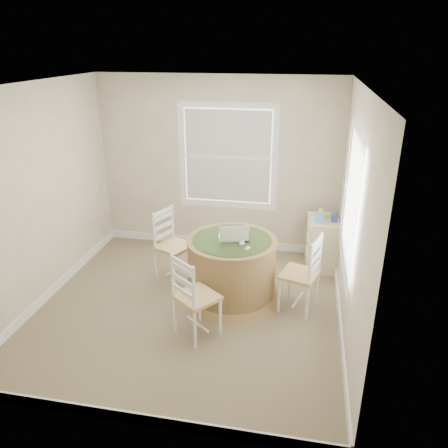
% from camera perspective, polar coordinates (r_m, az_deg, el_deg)
% --- Properties ---
extents(room, '(3.64, 3.64, 2.64)m').
position_cam_1_polar(room, '(4.96, -2.72, 2.66)').
color(room, '#837253').
rests_on(room, ground).
extents(round_table, '(1.28, 1.28, 0.79)m').
position_cam_1_polar(round_table, '(5.44, 1.02, -5.49)').
color(round_table, '#926741').
rests_on(round_table, ground).
extents(chair_left, '(0.53, 0.54, 0.95)m').
position_cam_1_polar(chair_left, '(5.88, -6.52, -2.88)').
color(chair_left, white).
rests_on(chair_left, ground).
extents(chair_near, '(0.58, 0.57, 0.95)m').
position_cam_1_polar(chair_near, '(4.75, -3.57, -9.42)').
color(chair_near, white).
rests_on(chair_near, ground).
extents(chair_right, '(0.51, 0.52, 0.95)m').
position_cam_1_polar(chair_right, '(5.24, 9.83, -6.44)').
color(chair_right, white).
rests_on(chair_right, ground).
extents(laptop, '(0.41, 0.38, 0.24)m').
position_cam_1_polar(laptop, '(5.26, 1.23, -1.72)').
color(laptop, white).
rests_on(laptop, round_table).
extents(mouse, '(0.09, 0.11, 0.03)m').
position_cam_1_polar(mouse, '(5.17, 2.35, -2.47)').
color(mouse, white).
rests_on(mouse, round_table).
extents(phone, '(0.07, 0.10, 0.02)m').
position_cam_1_polar(phone, '(5.05, 3.06, -3.24)').
color(phone, '#B7BABF').
rests_on(phone, round_table).
extents(keys, '(0.07, 0.07, 0.02)m').
position_cam_1_polar(keys, '(5.22, 3.05, -2.29)').
color(keys, black).
rests_on(keys, round_table).
extents(corner_chest, '(0.47, 0.60, 0.74)m').
position_cam_1_polar(corner_chest, '(6.31, 12.66, -2.47)').
color(corner_chest, beige).
rests_on(corner_chest, ground).
extents(tissue_box, '(0.13, 0.13, 0.10)m').
position_cam_1_polar(tissue_box, '(6.04, 12.35, 0.73)').
color(tissue_box, '#609FDC').
rests_on(tissue_box, corner_chest).
extents(box_yellow, '(0.16, 0.11, 0.06)m').
position_cam_1_polar(box_yellow, '(6.21, 13.15, 1.08)').
color(box_yellow, '#B2C645').
rests_on(box_yellow, corner_chest).
extents(box_blue, '(0.09, 0.09, 0.12)m').
position_cam_1_polar(box_blue, '(6.09, 14.19, 0.84)').
color(box_blue, '#314494').
rests_on(box_blue, corner_chest).
extents(cup_cream, '(0.07, 0.07, 0.09)m').
position_cam_1_polar(cup_cream, '(6.27, 12.55, 1.49)').
color(cup_cream, beige).
rests_on(cup_cream, corner_chest).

